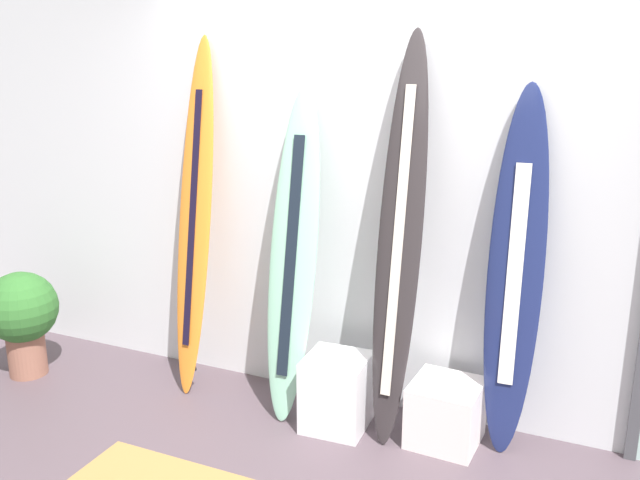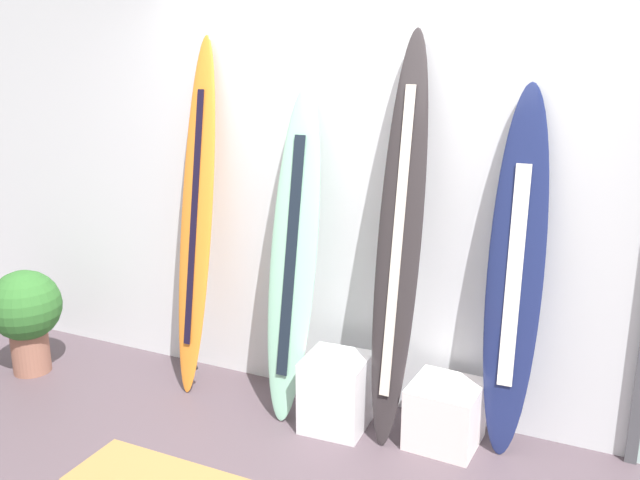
% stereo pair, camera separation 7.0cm
% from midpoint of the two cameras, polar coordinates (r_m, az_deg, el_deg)
% --- Properties ---
extents(wall_back, '(7.20, 0.20, 2.80)m').
position_cam_midpoint_polar(wall_back, '(4.00, 4.80, 5.57)').
color(wall_back, silver).
rests_on(wall_back, ground).
extents(surfboard_sunset, '(0.25, 0.43, 2.18)m').
position_cam_midpoint_polar(surfboard_sunset, '(4.25, -9.78, 1.48)').
color(surfboard_sunset, orange).
rests_on(surfboard_sunset, ground).
extents(surfboard_seafoam, '(0.30, 0.45, 1.91)m').
position_cam_midpoint_polar(surfboard_seafoam, '(3.91, -1.73, -1.54)').
color(surfboard_seafoam, '#8DC8A9').
rests_on(surfboard_seafoam, ground).
extents(surfboard_charcoal, '(0.24, 0.44, 2.20)m').
position_cam_midpoint_polar(surfboard_charcoal, '(3.64, 7.12, -0.53)').
color(surfboard_charcoal, '#2C2728').
rests_on(surfboard_charcoal, ground).
extents(surfboard_navy, '(0.30, 0.28, 1.94)m').
position_cam_midpoint_polar(surfboard_navy, '(3.65, 16.43, -2.94)').
color(surfboard_navy, navy).
rests_on(surfboard_navy, ground).
extents(display_block_left, '(0.36, 0.36, 0.42)m').
position_cam_midpoint_polar(display_block_left, '(3.99, 1.86, -12.53)').
color(display_block_left, white).
rests_on(display_block_left, ground).
extents(display_block_center, '(0.38, 0.38, 0.35)m').
position_cam_midpoint_polar(display_block_center, '(3.92, 10.86, -14.01)').
color(display_block_center, white).
rests_on(display_block_center, ground).
extents(potted_plant, '(0.47, 0.47, 0.71)m').
position_cam_midpoint_polar(potted_plant, '(4.91, -22.89, -5.53)').
color(potted_plant, '#8D5A48').
rests_on(potted_plant, ground).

